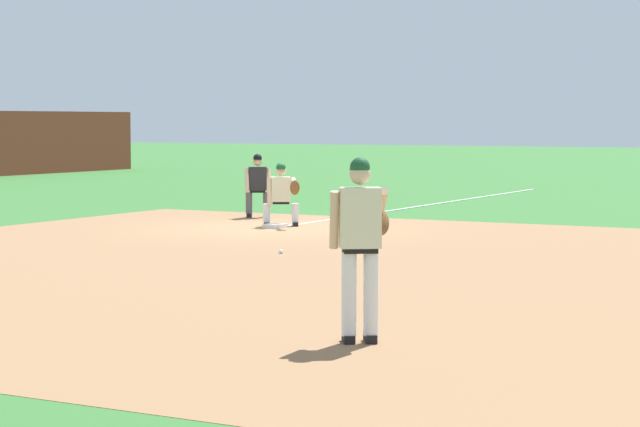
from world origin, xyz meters
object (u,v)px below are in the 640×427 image
(first_base_bag, at_px, (275,226))
(pitcher, at_px, (361,238))
(umpire, at_px, (258,183))
(baseball, at_px, (281,252))
(first_baseman, at_px, (282,192))

(first_base_bag, height_order, pitcher, pitcher)
(umpire, bearing_deg, first_base_bag, -141.74)
(first_base_bag, height_order, baseball, first_base_bag)
(pitcher, bearing_deg, first_base_bag, 34.11)
(baseball, xyz_separation_m, first_baseman, (4.63, 2.66, 0.69))
(baseball, bearing_deg, first_baseman, 29.88)
(first_base_bag, bearing_deg, umpire, 38.26)
(baseball, bearing_deg, pitcher, -144.38)
(pitcher, bearing_deg, baseball, 35.62)
(first_base_bag, distance_m, first_baseman, 0.80)
(umpire, bearing_deg, first_baseman, -137.30)
(first_baseman, distance_m, umpire, 2.56)
(pitcher, bearing_deg, umpire, 34.85)
(baseball, distance_m, umpire, 7.89)
(first_base_bag, bearing_deg, pitcher, -145.89)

